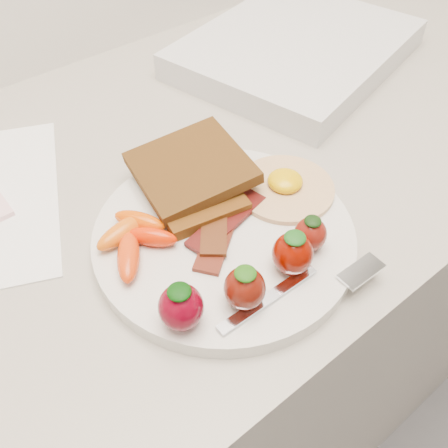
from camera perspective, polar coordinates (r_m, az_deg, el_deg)
counter at (r=0.97m, az=-3.99°, el=-14.19°), size 2.00×0.60×0.90m
plate at (r=0.52m, az=0.00°, el=-1.43°), size 0.27×0.27×0.02m
toast_lower at (r=0.54m, az=-3.30°, el=3.19°), size 0.10×0.10×0.01m
toast_upper at (r=0.55m, az=-3.82°, el=6.45°), size 0.14×0.14×0.03m
fried_egg at (r=0.56m, az=7.00°, el=4.32°), size 0.12×0.12×0.02m
bacon_strips at (r=0.51m, az=-0.43°, el=0.04°), size 0.12×0.11×0.01m
baby_carrots at (r=0.50m, az=-10.26°, el=-1.51°), size 0.08×0.09×0.02m
strawberries at (r=0.45m, az=3.27°, el=-5.64°), size 0.18×0.06×0.05m
fork at (r=0.47m, az=9.99°, el=-6.94°), size 0.17×0.05×0.00m
appliance at (r=0.82m, az=8.23°, el=19.19°), size 0.40×0.35×0.04m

